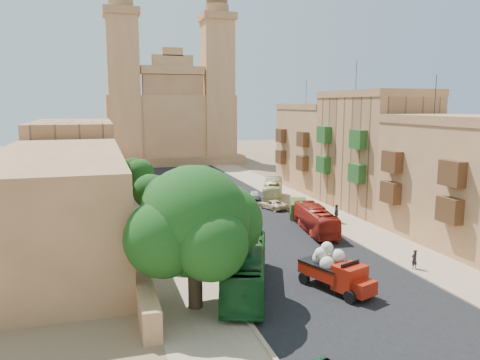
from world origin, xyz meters
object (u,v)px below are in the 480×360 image
bus_cream_east (273,190)px  car_blue_a (246,246)px  car_cream (272,204)px  car_blue_b (188,174)px  car_dkblue (175,184)px  car_white_b (254,195)px  bus_green_north (246,268)px  street_tree_a (168,230)px  car_white_a (222,209)px  olive_pickup (298,209)px  church (169,117)px  pedestrian_c (336,213)px  bus_red_east (316,220)px  street_tree_d (133,167)px  ficus_tree (196,225)px  street_tree_c (140,173)px  street_tree_b (150,192)px  red_truck (336,270)px  pedestrian_a (414,259)px

bus_cream_east → car_blue_a: bus_cream_east is taller
car_cream → car_blue_b: car_blue_b is taller
car_dkblue → car_white_b: car_dkblue is taller
bus_green_north → car_cream: size_ratio=2.75×
bus_green_north → bus_cream_east: size_ratio=1.14×
street_tree_a → car_blue_b: 44.25m
car_white_a → olive_pickup: bearing=-2.2°
church → car_cream: bearing=-84.8°
pedestrian_c → car_cream: bearing=-133.3°
car_white_a → bus_red_east: bearing=-34.5°
street_tree_d → car_dkblue: street_tree_d is taller
church → car_blue_a: bearing=-92.9°
ficus_tree → street_tree_a: size_ratio=2.08×
bus_green_north → car_white_a: (3.81, 20.98, -0.77)m
street_tree_d → olive_pickup: (16.00, -24.37, -2.10)m
olive_pickup → car_cream: bearing=107.9°
street_tree_a → car_dkblue: (5.86, 33.54, -2.19)m
olive_pickup → pedestrian_c: size_ratio=2.36×
ficus_tree → pedestrian_c: size_ratio=4.49×
bus_green_north → car_white_b: 30.40m
street_tree_a → street_tree_d: bearing=90.0°
ficus_tree → bus_cream_east: ficus_tree is taller
car_cream → street_tree_c: bearing=-49.4°
car_blue_a → car_blue_b: (2.83, 41.98, -0.04)m
church → car_white_a: church is taller
church → bus_green_north: 73.58m
street_tree_a → car_white_b: bearing=57.1°
street_tree_d → car_white_b: size_ratio=1.35×
street_tree_b → bus_red_east: 16.60m
church → car_dkblue: (-4.14, -33.07, -8.90)m
ficus_tree → pedestrian_c: 24.58m
red_truck → car_dkblue: red_truck is taller
church → car_blue_b: bearing=-91.2°
street_tree_c → car_dkblue: bearing=58.4°
car_dkblue → bus_red_east: bearing=-63.1°
car_blue_b → bus_cream_east: bearing=-87.4°
street_tree_b → car_white_a: 8.97m
street_tree_b → red_truck: (9.95, -20.08, -2.22)m
car_cream → pedestrian_c: size_ratio=2.00×
olive_pickup → red_truck: bearing=-107.1°
street_tree_b → car_cream: bearing=15.3°
red_truck → pedestrian_a: bearing=14.3°
street_tree_a → olive_pickup: bearing=36.0°
olive_pickup → bus_cream_east: size_ratio=0.49×
car_blue_a → street_tree_a: bearing=-177.7°
street_tree_d → pedestrian_a: 45.71m
olive_pickup → car_blue_b: olive_pickup is taller
car_cream → ficus_tree: bearing=39.0°
church → red_truck: bearing=-90.0°
bus_cream_east → car_dkblue: (-10.64, 12.70, -0.69)m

